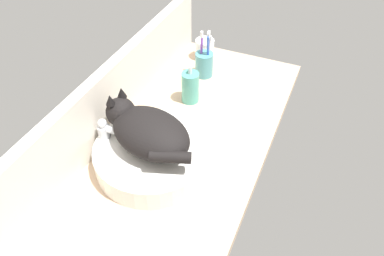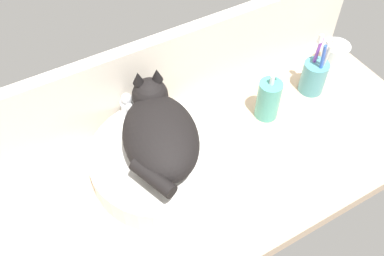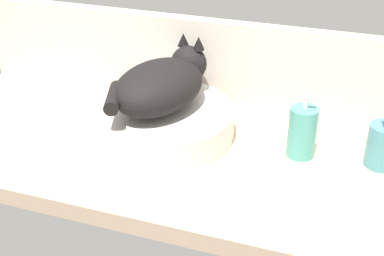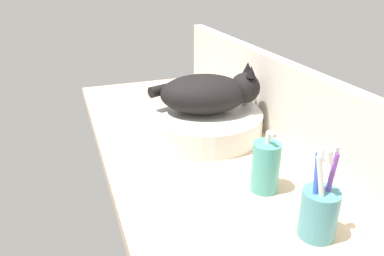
{
  "view_description": "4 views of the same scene",
  "coord_description": "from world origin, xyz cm",
  "px_view_note": "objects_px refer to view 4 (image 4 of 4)",
  "views": [
    {
      "loc": [
        -71.96,
        -36.37,
        84.67
      ],
      "look_at": [
        3.09,
        -4.13,
        9.51
      ],
      "focal_mm": 35.0,
      "sensor_mm": 36.0,
      "label": 1
    },
    {
      "loc": [
        -30.26,
        -51.33,
        87.45
      ],
      "look_at": [
        2.0,
        4.87,
        10.13
      ],
      "focal_mm": 40.0,
      "sensor_mm": 36.0,
      "label": 2
    },
    {
      "loc": [
        36.46,
        -96.46,
        63.3
      ],
      "look_at": [
        4.69,
        -4.64,
        8.73
      ],
      "focal_mm": 50.0,
      "sensor_mm": 36.0,
      "label": 3
    },
    {
      "loc": [
        88.31,
        -33.02,
        47.27
      ],
      "look_at": [
        4.06,
        -2.88,
        7.29
      ],
      "focal_mm": 35.0,
      "sensor_mm": 36.0,
      "label": 4
    }
  ],
  "objects_px": {
    "sink_basin": "(203,123)",
    "cat": "(208,93)",
    "toothbrush_cup": "(319,212)",
    "faucet": "(244,103)",
    "soap_dispenser": "(266,167)"
  },
  "relations": [
    {
      "from": "sink_basin",
      "to": "cat",
      "type": "distance_m",
      "value": 0.09
    },
    {
      "from": "cat",
      "to": "toothbrush_cup",
      "type": "relative_size",
      "value": 1.65
    },
    {
      "from": "faucet",
      "to": "toothbrush_cup",
      "type": "xyz_separation_m",
      "value": [
        0.51,
        -0.1,
        -0.02
      ]
    },
    {
      "from": "cat",
      "to": "faucet",
      "type": "relative_size",
      "value": 2.27
    },
    {
      "from": "faucet",
      "to": "toothbrush_cup",
      "type": "distance_m",
      "value": 0.52
    },
    {
      "from": "sink_basin",
      "to": "faucet",
      "type": "bearing_deg",
      "value": 96.21
    },
    {
      "from": "faucet",
      "to": "soap_dispenser",
      "type": "distance_m",
      "value": 0.36
    },
    {
      "from": "sink_basin",
      "to": "soap_dispenser",
      "type": "bearing_deg",
      "value": 3.6
    },
    {
      "from": "cat",
      "to": "faucet",
      "type": "height_order",
      "value": "cat"
    },
    {
      "from": "cat",
      "to": "soap_dispenser",
      "type": "xyz_separation_m",
      "value": [
        0.32,
        0.01,
        -0.07
      ]
    },
    {
      "from": "cat",
      "to": "toothbrush_cup",
      "type": "bearing_deg",
      "value": 2.5
    },
    {
      "from": "cat",
      "to": "soap_dispenser",
      "type": "distance_m",
      "value": 0.33
    },
    {
      "from": "faucet",
      "to": "toothbrush_cup",
      "type": "bearing_deg",
      "value": -11.58
    },
    {
      "from": "sink_basin",
      "to": "faucet",
      "type": "xyz_separation_m",
      "value": [
        -0.02,
        0.14,
        0.04
      ]
    },
    {
      "from": "soap_dispenser",
      "to": "cat",
      "type": "bearing_deg",
      "value": -178.74
    }
  ]
}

